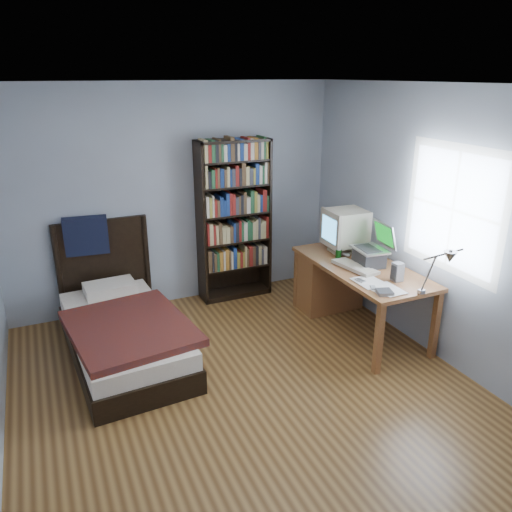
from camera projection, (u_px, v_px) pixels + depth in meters
name	position (u px, v px, depth m)	size (l,w,h in m)	color
room	(252.00, 256.00, 3.83)	(4.20, 4.24, 2.50)	brown
desk	(336.00, 278.00, 5.57)	(0.75, 1.62, 0.73)	brown
crt_monitor	(345.00, 228.00, 5.38)	(0.43, 0.40, 0.48)	beige
laptop	(371.00, 254.00, 5.05)	(0.39, 0.39, 0.44)	#2D2D30
desk_lamp	(446.00, 261.00, 3.96)	(0.21, 0.46, 0.55)	#99999E
keyboard	(355.00, 267.00, 4.99)	(0.20, 0.50, 0.03)	#B8AD99
speaker	(398.00, 272.00, 4.68)	(0.09, 0.09, 0.18)	gray
soda_can	(339.00, 254.00, 5.22)	(0.06, 0.06, 0.11)	#0A3407
mouse	(346.00, 254.00, 5.33)	(0.07, 0.12, 0.04)	silver
phone_silver	(360.00, 281.00, 4.68)	(0.05, 0.10, 0.02)	silver
phone_grey	(373.00, 288.00, 4.53)	(0.04, 0.08, 0.02)	gray
external_drive	(384.00, 292.00, 4.42)	(0.13, 0.13, 0.03)	gray
bookshelf	(234.00, 221.00, 5.84)	(0.85, 0.30, 1.88)	black
bed	(121.00, 328.00, 4.82)	(1.15, 2.05, 1.16)	black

